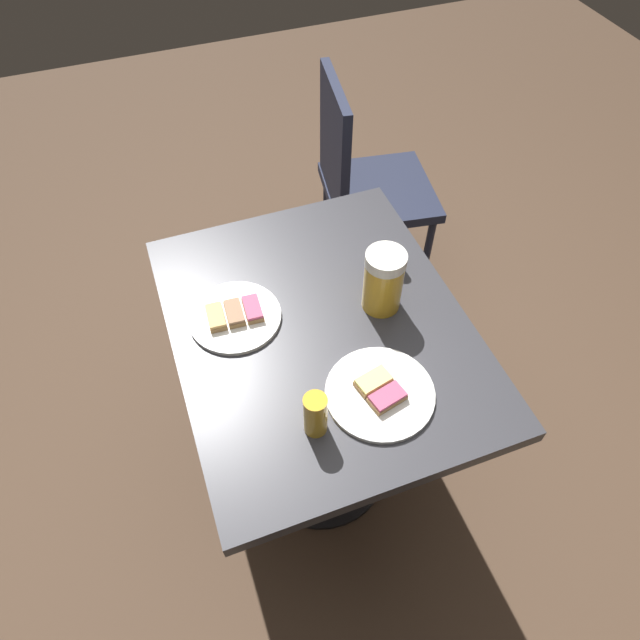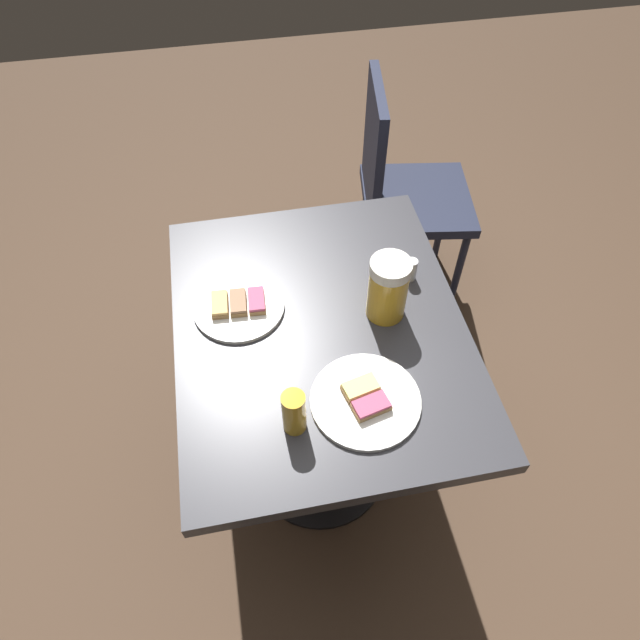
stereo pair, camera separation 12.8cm
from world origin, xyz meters
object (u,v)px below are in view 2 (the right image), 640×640
(plate_near, at_px, (239,306))
(plate_far, at_px, (366,400))
(beer_mug, at_px, (388,287))
(cafe_chair, at_px, (400,187))
(salt_shaker, at_px, (411,270))
(beer_glass_small, at_px, (294,412))

(plate_near, xyz_separation_m, plate_far, (-0.30, -0.23, -0.00))
(beer_mug, relative_size, cafe_chair, 0.18)
(plate_far, height_order, beer_mug, beer_mug)
(plate_far, height_order, cafe_chair, cafe_chair)
(beer_mug, distance_m, salt_shaker, 0.13)
(beer_mug, height_order, beer_glass_small, beer_mug)
(beer_glass_small, bearing_deg, beer_mug, -44.75)
(plate_near, distance_m, plate_far, 0.38)
(plate_far, relative_size, cafe_chair, 0.26)
(beer_mug, bearing_deg, salt_shaker, -44.72)
(plate_near, distance_m, beer_mug, 0.35)
(plate_near, xyz_separation_m, beer_mug, (-0.07, -0.33, 0.07))
(plate_near, bearing_deg, cafe_chair, -43.08)
(plate_near, xyz_separation_m, salt_shaker, (0.02, -0.42, 0.02))
(beer_glass_small, relative_size, salt_shaker, 1.83)
(cafe_chair, bearing_deg, plate_near, -33.92)
(cafe_chair, bearing_deg, beer_glass_small, -19.19)
(plate_far, distance_m, cafe_chair, 1.05)
(salt_shaker, bearing_deg, plate_near, 92.25)
(beer_glass_small, distance_m, salt_shaker, 0.49)
(beer_glass_small, xyz_separation_m, salt_shaker, (0.34, -0.34, -0.02))
(plate_far, bearing_deg, salt_shaker, -30.82)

